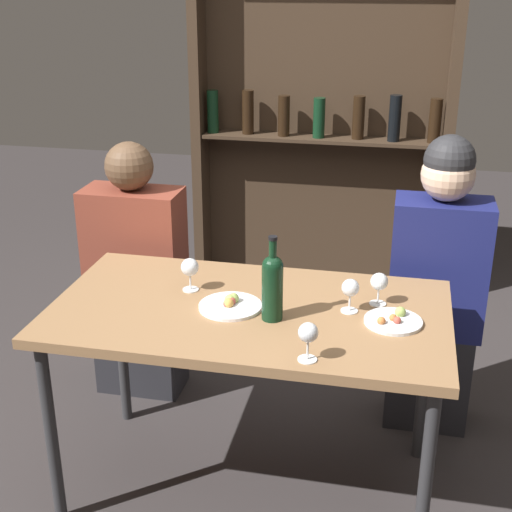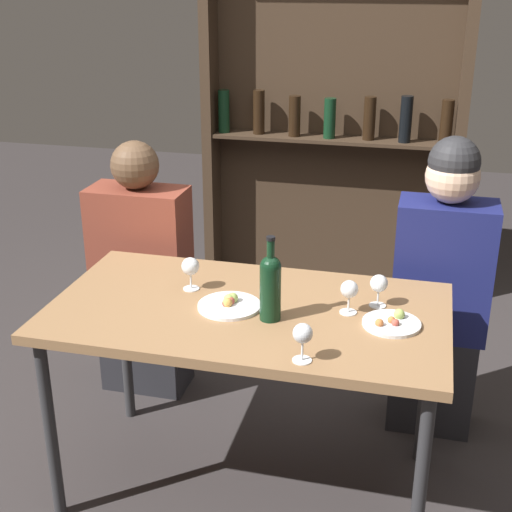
% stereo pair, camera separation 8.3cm
% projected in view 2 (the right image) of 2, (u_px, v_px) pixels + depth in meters
% --- Properties ---
extents(ground_plane, '(10.00, 10.00, 0.00)m').
position_uv_depth(ground_plane, '(249.00, 484.00, 2.78)').
color(ground_plane, '#332D2D').
extents(dining_table, '(1.39, 0.77, 0.77)m').
position_uv_depth(dining_table, '(248.00, 325.00, 2.52)').
color(dining_table, olive).
rests_on(dining_table, ground_plane).
extents(wine_rack_wall, '(1.51, 0.21, 2.25)m').
position_uv_depth(wine_rack_wall, '(333.00, 102.00, 4.09)').
color(wine_rack_wall, '#38281C').
rests_on(wine_rack_wall, ground_plane).
extents(wine_bottle, '(0.07, 0.07, 0.30)m').
position_uv_depth(wine_bottle, '(270.00, 284.00, 2.37)').
color(wine_bottle, black).
rests_on(wine_bottle, dining_table).
extents(wine_glass_0, '(0.06, 0.06, 0.12)m').
position_uv_depth(wine_glass_0, '(349.00, 291.00, 2.43)').
color(wine_glass_0, silver).
rests_on(wine_glass_0, dining_table).
extents(wine_glass_1, '(0.06, 0.06, 0.13)m').
position_uv_depth(wine_glass_1, '(303.00, 335.00, 2.12)').
color(wine_glass_1, silver).
rests_on(wine_glass_1, dining_table).
extents(wine_glass_2, '(0.07, 0.07, 0.13)m').
position_uv_depth(wine_glass_2, '(190.00, 267.00, 2.61)').
color(wine_glass_2, silver).
rests_on(wine_glass_2, dining_table).
extents(wine_glass_3, '(0.06, 0.06, 0.12)m').
position_uv_depth(wine_glass_3, '(379.00, 285.00, 2.48)').
color(wine_glass_3, silver).
rests_on(wine_glass_3, dining_table).
extents(food_plate_0, '(0.20, 0.20, 0.04)m').
position_uv_depth(food_plate_0, '(392.00, 323.00, 2.37)').
color(food_plate_0, silver).
rests_on(food_plate_0, dining_table).
extents(food_plate_1, '(0.22, 0.22, 0.04)m').
position_uv_depth(food_plate_1, '(229.00, 304.00, 2.49)').
color(food_plate_1, white).
rests_on(food_plate_1, dining_table).
extents(seated_person_left, '(0.43, 0.22, 1.19)m').
position_uv_depth(seated_person_left, '(142.00, 278.00, 3.25)').
color(seated_person_left, '#26262B').
rests_on(seated_person_left, ground_plane).
extents(seated_person_right, '(0.39, 0.22, 1.28)m').
position_uv_depth(seated_person_right, '(440.00, 293.00, 2.93)').
color(seated_person_right, '#26262B').
rests_on(seated_person_right, ground_plane).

